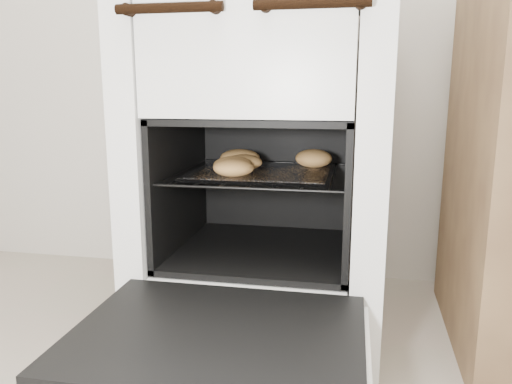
% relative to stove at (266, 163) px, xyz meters
% --- Properties ---
extents(stove, '(0.66, 0.73, 1.01)m').
position_rel_stove_xyz_m(stove, '(0.00, 0.00, 0.00)').
color(stove, white).
rests_on(stove, ground).
extents(oven_door, '(0.59, 0.46, 0.04)m').
position_rel_stove_xyz_m(oven_door, '(0.00, -0.56, -0.27)').
color(oven_door, black).
rests_on(oven_door, stove).
extents(oven_rack, '(0.48, 0.46, 0.01)m').
position_rel_stove_xyz_m(oven_rack, '(0.00, -0.07, -0.02)').
color(oven_rack, black).
rests_on(oven_rack, stove).
extents(foil_sheet, '(0.37, 0.33, 0.01)m').
position_rel_stove_xyz_m(foil_sheet, '(0.00, -0.09, -0.01)').
color(foil_sheet, silver).
rests_on(foil_sheet, oven_rack).
extents(baked_rolls, '(0.35, 0.34, 0.05)m').
position_rel_stove_xyz_m(baked_rolls, '(-0.02, -0.10, 0.02)').
color(baked_rolls, tan).
rests_on(baked_rolls, foil_sheet).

